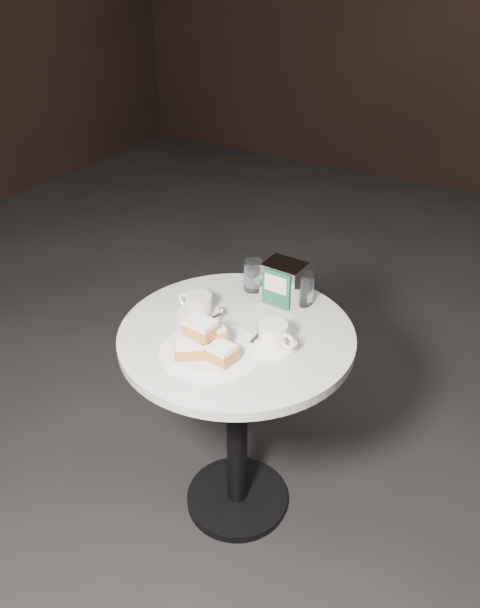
% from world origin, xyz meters
% --- Properties ---
extents(ground, '(7.00, 7.00, 0.00)m').
position_xyz_m(ground, '(0.00, 0.00, 0.00)').
color(ground, black).
rests_on(ground, ground).
extents(cafe_table, '(0.70, 0.70, 0.74)m').
position_xyz_m(cafe_table, '(0.00, 0.00, 0.55)').
color(cafe_table, black).
rests_on(cafe_table, ground).
extents(sugar_spill, '(0.36, 0.36, 0.00)m').
position_xyz_m(sugar_spill, '(-0.01, -0.12, 0.75)').
color(sugar_spill, white).
rests_on(sugar_spill, cafe_table).
extents(beignet_plate, '(0.21, 0.21, 0.11)m').
position_xyz_m(beignet_plate, '(-0.01, -0.14, 0.79)').
color(beignet_plate, silver).
rests_on(beignet_plate, cafe_table).
extents(coffee_cup_left, '(0.15, 0.15, 0.07)m').
position_xyz_m(coffee_cup_left, '(-0.14, 0.01, 0.78)').
color(coffee_cup_left, silver).
rests_on(coffee_cup_left, cafe_table).
extents(coffee_cup_right, '(0.17, 0.17, 0.07)m').
position_xyz_m(coffee_cup_right, '(0.13, -0.01, 0.78)').
color(coffee_cup_right, white).
rests_on(coffee_cup_right, cafe_table).
extents(water_glass_left, '(0.07, 0.07, 0.10)m').
position_xyz_m(water_glass_left, '(-0.08, 0.24, 0.79)').
color(water_glass_left, white).
rests_on(water_glass_left, cafe_table).
extents(water_glass_right, '(0.08, 0.08, 0.11)m').
position_xyz_m(water_glass_right, '(0.10, 0.25, 0.80)').
color(water_glass_right, silver).
rests_on(water_glass_right, cafe_table).
extents(napkin_dispenser, '(0.13, 0.11, 0.14)m').
position_xyz_m(napkin_dispenser, '(0.05, 0.21, 0.82)').
color(napkin_dispenser, white).
rests_on(napkin_dispenser, cafe_table).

